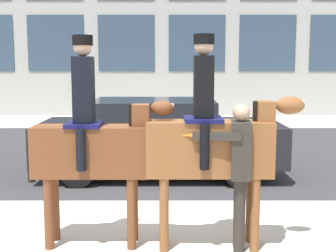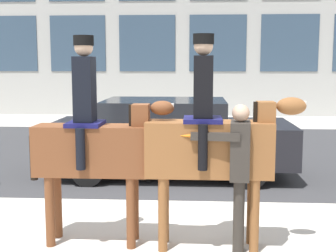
{
  "view_description": "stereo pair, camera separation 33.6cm",
  "coord_description": "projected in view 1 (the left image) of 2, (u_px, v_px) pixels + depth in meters",
  "views": [
    {
      "loc": [
        0.26,
        -6.82,
        2.2
      ],
      "look_at": [
        0.24,
        -0.81,
        1.39
      ],
      "focal_mm": 50.0,
      "sensor_mm": 36.0,
      "label": 1
    },
    {
      "loc": [
        0.6,
        -6.81,
        2.2
      ],
      "look_at": [
        0.24,
        -0.81,
        1.39
      ],
      "focal_mm": 50.0,
      "sensor_mm": 36.0,
      "label": 2
    }
  ],
  "objects": [
    {
      "name": "ground_plane",
      "position": [
        153.0,
        210.0,
        7.06
      ],
      "size": [
        80.0,
        80.0,
        0.0
      ],
      "primitive_type": "plane",
      "color": "beige"
    },
    {
      "name": "road_surface",
      "position": [
        160.0,
        151.0,
        11.77
      ],
      "size": [
        19.96,
        8.5,
        0.01
      ],
      "color": "#38383A",
      "rests_on": "ground_plane"
    },
    {
      "name": "mounted_horse_lead",
      "position": [
        95.0,
        143.0,
        5.59
      ],
      "size": [
        1.77,
        0.65,
        2.53
      ],
      "rotation": [
        0.0,
        0.0,
        -0.0
      ],
      "color": "brown",
      "rests_on": "ground_plane"
    },
    {
      "name": "mounted_horse_companion",
      "position": [
        214.0,
        142.0,
        5.51
      ],
      "size": [
        1.94,
        0.65,
        2.54
      ],
      "rotation": [
        0.0,
        0.0,
        -0.0
      ],
      "color": "brown",
      "rests_on": "ground_plane"
    },
    {
      "name": "pedestrian_bystander",
      "position": [
        241.0,
        165.0,
        5.44
      ],
      "size": [
        0.86,
        0.43,
        1.74
      ],
      "rotation": [
        0.0,
        0.0,
        3.05
      ],
      "color": "#332D28",
      "rests_on": "ground_plane"
    },
    {
      "name": "street_car_near_lane",
      "position": [
        161.0,
        136.0,
        9.17
      ],
      "size": [
        4.67,
        2.04,
        1.5
      ],
      "color": "black",
      "rests_on": "ground_plane"
    }
  ]
}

